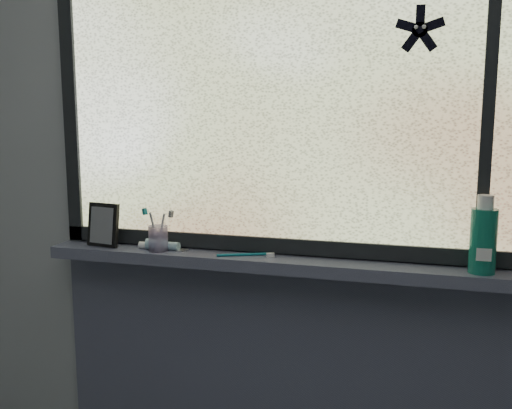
% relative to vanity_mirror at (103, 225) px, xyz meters
% --- Properties ---
extents(wall_back, '(3.00, 0.01, 2.50)m').
position_rel_vanity_mirror_xyz_m(wall_back, '(0.64, 0.08, 0.15)').
color(wall_back, '#9EA3A8').
rests_on(wall_back, ground).
extents(windowsill, '(1.62, 0.14, 0.04)m').
position_rel_vanity_mirror_xyz_m(windowsill, '(0.64, 0.01, -0.10)').
color(windowsill, '#4D5067').
rests_on(windowsill, wall_back).
extents(sill_apron, '(1.62, 0.02, 0.98)m').
position_rel_vanity_mirror_xyz_m(sill_apron, '(0.64, 0.07, -0.61)').
color(sill_apron, '#4D5067').
rests_on(sill_apron, floor).
extents(window_pane, '(1.50, 0.01, 1.00)m').
position_rel_vanity_mirror_xyz_m(window_pane, '(0.64, 0.06, 0.43)').
color(window_pane, silver).
rests_on(window_pane, wall_back).
extents(frame_bottom, '(1.60, 0.03, 0.05)m').
position_rel_vanity_mirror_xyz_m(frame_bottom, '(0.64, 0.06, -0.05)').
color(frame_bottom, black).
rests_on(frame_bottom, windowsill).
extents(frame_left, '(0.05, 0.03, 1.10)m').
position_rel_vanity_mirror_xyz_m(frame_left, '(-0.14, 0.06, 0.43)').
color(frame_left, black).
rests_on(frame_left, wall_back).
extents(frame_mullion, '(0.03, 0.03, 1.00)m').
position_rel_vanity_mirror_xyz_m(frame_mullion, '(1.24, 0.06, 0.43)').
color(frame_mullion, black).
rests_on(frame_mullion, wall_back).
extents(starfish_sticker, '(0.15, 0.02, 0.15)m').
position_rel_vanity_mirror_xyz_m(starfish_sticker, '(1.04, 0.05, 0.62)').
color(starfish_sticker, black).
rests_on(starfish_sticker, window_pane).
extents(vanity_mirror, '(0.13, 0.08, 0.15)m').
position_rel_vanity_mirror_xyz_m(vanity_mirror, '(0.00, 0.00, 0.00)').
color(vanity_mirror, black).
rests_on(vanity_mirror, windowsill).
extents(toothpaste_tube, '(0.21, 0.05, 0.04)m').
position_rel_vanity_mirror_xyz_m(toothpaste_tube, '(0.22, 0.00, -0.06)').
color(toothpaste_tube, white).
rests_on(toothpaste_tube, windowsill).
extents(toothbrush_cup, '(0.09, 0.09, 0.09)m').
position_rel_vanity_mirror_xyz_m(toothbrush_cup, '(0.21, -0.01, -0.03)').
color(toothbrush_cup, '#B29ED1').
rests_on(toothbrush_cup, windowsill).
extents(toothbrush_lying, '(0.20, 0.10, 0.01)m').
position_rel_vanity_mirror_xyz_m(toothbrush_lying, '(0.51, -0.00, -0.07)').
color(toothbrush_lying, '#0D6576').
rests_on(toothbrush_lying, windowsill).
extents(mouthwash_bottle, '(0.10, 0.10, 0.19)m').
position_rel_vanity_mirror_xyz_m(mouthwash_bottle, '(1.24, -0.00, 0.04)').
color(mouthwash_bottle, '#20AA8D').
rests_on(mouthwash_bottle, windowsill).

